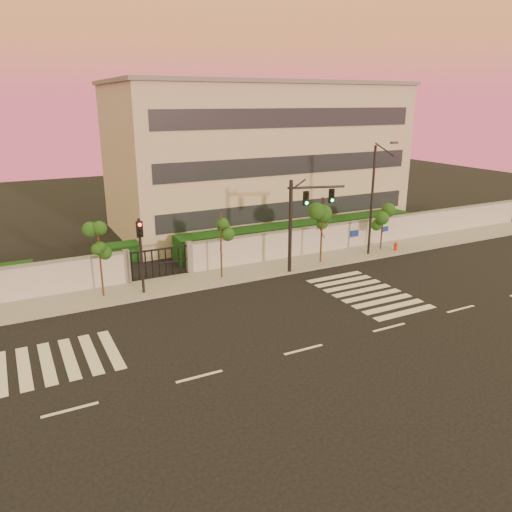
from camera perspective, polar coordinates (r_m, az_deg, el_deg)
The scene contains 14 objects.
ground at distance 22.94m, azimuth 5.45°, elevation -10.61°, with size 120.00×120.00×0.00m, color black.
sidewalk at distance 31.48m, azimuth -4.88°, elevation -2.50°, with size 60.00×3.00×0.15m, color gray.
perimeter_wall at distance 32.52m, azimuth -5.77°, elevation -0.02°, with size 60.00×0.36×2.20m.
hedge_row at distance 35.40m, azimuth -5.81°, elevation 1.00°, with size 41.00×4.25×1.80m.
institutional_building at distance 44.07m, azimuth 0.07°, elevation 11.38°, with size 24.40×12.40×12.25m.
road_markings at distance 25.20m, azimuth -2.27°, elevation -7.84°, with size 57.00×7.62×0.02m.
street_tree_c at distance 28.73m, azimuth -17.52°, elevation 1.41°, with size 1.30×1.03×4.40m.
street_tree_d at distance 30.55m, azimuth -4.04°, elevation 2.90°, with size 1.35×1.07×4.26m.
street_tree_e at distance 33.73m, azimuth 7.59°, elevation 4.64°, with size 1.59×1.27×4.62m.
street_tree_f at distance 37.74m, azimuth 14.30°, elevation 4.37°, with size 1.38×1.10×3.53m.
traffic_signal_main at distance 31.76m, azimuth 5.16°, elevation 4.75°, with size 3.78×1.24×6.08m.
traffic_signal_secondary at distance 28.69m, azimuth -13.04°, elevation 0.98°, with size 0.35×0.34×4.51m.
streetlight_east at distance 35.85m, azimuth 13.32°, elevation 6.76°, with size 0.49×1.97×8.20m.
fire_hydrant at distance 38.18m, azimuth 15.66°, elevation 0.95°, with size 0.30×0.28×0.76m.
Camera 1 is at (-11.15, -16.94, 10.72)m, focal length 35.00 mm.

